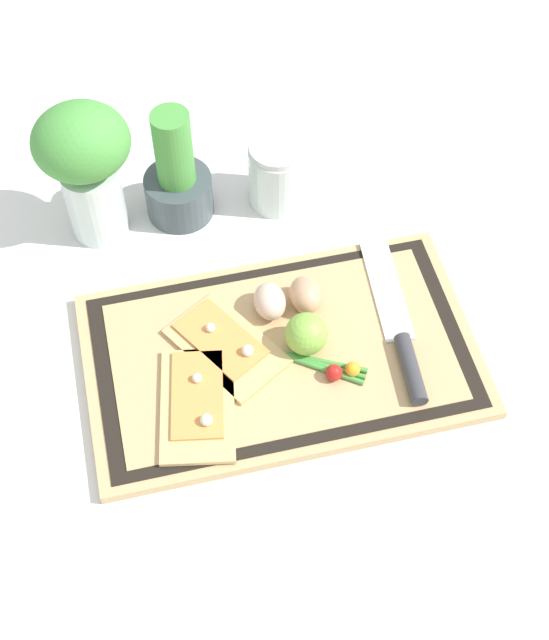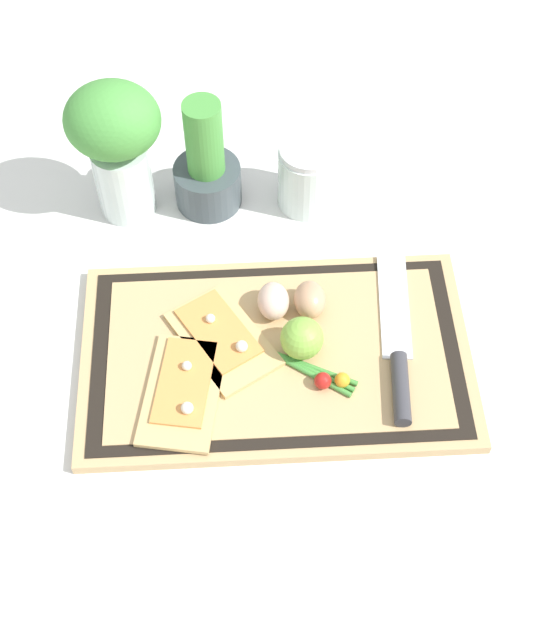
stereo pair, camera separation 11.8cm
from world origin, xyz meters
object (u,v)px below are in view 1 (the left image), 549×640
Objects in this scene: pizza_slice_near at (198,403)px; sauce_jar at (278,177)px; egg_brown at (305,295)px; pizza_slice_far at (226,345)px; cherry_tomato_red at (334,373)px; herb_glass at (86,162)px; cherry_tomato_yellow at (353,369)px; lime at (306,333)px; knife at (403,343)px; egg_pink at (268,302)px; herb_pot at (177,180)px.

sauce_jar reaches higher than pizza_slice_near.
pizza_slice_near is at bearing -144.48° from egg_brown.
pizza_slice_far is (0.05, 0.08, 0.00)m from pizza_slice_near.
pizza_slice_far is at bearing 148.43° from cherry_tomato_red.
herb_glass is (-0.26, 0.22, 0.10)m from egg_brown.
cherry_tomato_yellow is 0.19× the size of sauce_jar.
lime is (-0.02, -0.06, 0.01)m from egg_brown.
egg_brown is at bearing 105.05° from cherry_tomato_yellow.
cherry_tomato_yellow is (0.05, -0.06, -0.02)m from lime.
herb_glass is (-0.09, 0.34, 0.11)m from pizza_slice_near.
egg_brown reaches higher than knife.
lime is at bearing 20.35° from pizza_slice_near.
herb_glass reaches higher than cherry_tomato_red.
lime is 0.38m from herb_glass.
herb_glass reaches higher than egg_pink.
herb_pot reaches higher than egg_brown.
herb_pot reaches higher than cherry_tomato_red.
cherry_tomato_yellow is at bearing -49.66° from lime.
knife is 2.59× the size of sauce_jar.
egg_pink is at bearing 45.72° from pizza_slice_near.
lime reaches higher than cherry_tomato_yellow.
cherry_tomato_yellow is 0.39m from herb_pot.
pizza_slice_near is 1.64× the size of sauce_jar.
egg_brown is 0.26m from herb_pot.
lime is 0.08m from cherry_tomato_yellow.
pizza_slice_far is 0.80× the size of herb_glass.
egg_brown and egg_pink have the same top height.
pizza_slice_near is 0.35m from herb_pot.
pizza_slice_near reaches higher than cherry_tomato_red.
lime is at bearing 112.08° from cherry_tomato_red.
egg_pink is at bearing 115.72° from cherry_tomato_red.
knife is 0.49m from herb_glass.
pizza_slice_far is 0.15m from cherry_tomato_red.
pizza_slice_far is at bearing -62.46° from herb_glass.
knife is 1.24× the size of herb_glass.
herb_glass is at bearing 130.32° from cherry_tomato_yellow.
cherry_tomato_red is (0.13, -0.08, 0.01)m from pizza_slice_far.
pizza_slice_far is 0.13m from egg_brown.
pizza_slice_near is at bearing -179.88° from cherry_tomato_red.
knife is at bearing 5.43° from pizza_slice_near.
egg_brown is at bearing 138.78° from knife.
cherry_tomato_red is at bearing -90.86° from sauce_jar.
herb_pot is at bearing 120.79° from egg_brown.
herb_pot is at bearing 115.73° from cherry_tomato_yellow.
lime reaches higher than pizza_slice_near.
pizza_slice_near is 3.13× the size of lime.
egg_brown is 0.52× the size of sauce_jar.
pizza_slice_far is 9.03× the size of cherry_tomato_yellow.
pizza_slice_far reaches higher than cherry_tomato_yellow.
pizza_slice_near is 7.96× the size of cherry_tomato_red.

